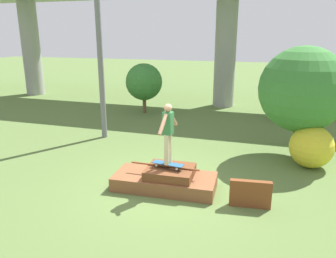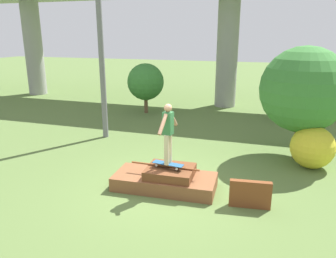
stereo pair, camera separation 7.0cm
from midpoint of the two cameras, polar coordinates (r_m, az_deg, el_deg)
name	(u,v)px [view 2 (the right image)]	position (r m, az deg, el deg)	size (l,w,h in m)	color
ground_plane	(165,188)	(8.44, -0.33, -10.23)	(80.00, 80.00, 0.00)	#567038
scrap_pile	(166,180)	(8.33, -0.14, -8.81)	(2.60, 1.24, 0.62)	brown
scrap_plank_loose	(250,194)	(7.68, 14.36, -10.96)	(0.93, 0.25, 0.64)	brown
skateboard	(168,164)	(8.06, 0.25, -6.11)	(0.81, 0.31, 0.09)	#23517F
skater	(168,130)	(7.77, 0.26, -0.25)	(0.24, 1.00, 1.49)	#C6B78E
utility_pole	(99,15)	(12.11, -11.73, 18.90)	(1.30, 0.20, 8.53)	slate
tree_behind_left	(291,75)	(15.32, 20.80, 8.73)	(1.81, 1.81, 2.95)	#4C3823
tree_behind_right	(304,90)	(10.61, 22.71, 6.30)	(2.58, 2.58, 3.45)	brown
tree_mid_back	(146,82)	(15.99, -3.80, 8.18)	(1.77, 1.77, 2.42)	brown
bush_yellow_flowering	(312,147)	(10.33, 24.03, -2.91)	(1.24, 1.24, 1.24)	gold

